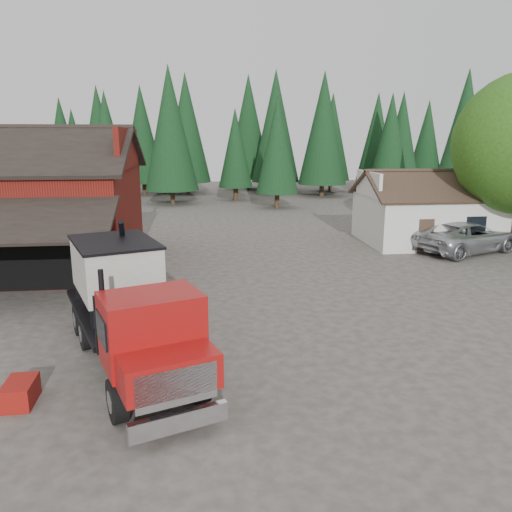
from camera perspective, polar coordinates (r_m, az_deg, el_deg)
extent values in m
plane|color=#423D34|center=(18.09, -1.65, -7.77)|extent=(120.00, 120.00, 0.00)
cube|color=maroon|center=(28.76, -26.04, 3.98)|extent=(12.00, 10.00, 5.00)
cube|color=black|center=(30.84, -25.19, 11.17)|extent=(12.80, 5.53, 2.35)
cube|color=maroon|center=(27.06, -14.50, 11.86)|extent=(0.25, 7.00, 2.00)
cylinder|color=#382619|center=(20.04, -18.40, -2.15)|extent=(0.20, 0.20, 2.80)
cube|color=silver|center=(33.50, 19.05, 4.03)|extent=(8.00, 6.00, 3.00)
cube|color=#38281E|center=(31.90, 20.51, 7.56)|extent=(8.60, 3.42, 1.80)
cube|color=#38281E|center=(34.59, 18.27, 8.12)|extent=(8.60, 3.42, 1.80)
cube|color=silver|center=(31.71, 12.76, 8.04)|extent=(0.20, 4.20, 1.50)
cube|color=silver|center=(35.16, 25.27, 7.60)|extent=(0.20, 4.20, 1.50)
cube|color=#38281E|center=(30.26, 18.84, 2.14)|extent=(0.90, 0.06, 2.00)
cube|color=black|center=(31.56, 23.86, 3.26)|extent=(1.20, 0.06, 1.00)
sphere|color=#215112|center=(32.58, 25.70, 9.41)|extent=(4.40, 4.40, 4.40)
cylinder|color=#382619|center=(47.74, 2.41, 6.49)|extent=(0.44, 0.44, 1.60)
cone|color=black|center=(47.40, 2.48, 12.62)|extent=(3.96, 3.96, 9.00)
cylinder|color=#382619|center=(49.14, 22.05, 5.73)|extent=(0.44, 0.44, 1.60)
cone|color=black|center=(48.80, 22.69, 12.83)|extent=(4.84, 4.84, 11.00)
cylinder|color=#382619|center=(51.20, -9.50, 6.79)|extent=(0.44, 0.44, 1.60)
cone|color=black|center=(50.89, -9.80, 14.19)|extent=(5.28, 5.28, 12.00)
cylinder|color=black|center=(12.57, -15.59, -15.64)|extent=(0.69, 1.12, 1.07)
cylinder|color=black|center=(13.04, -6.54, -14.10)|extent=(0.69, 1.12, 1.07)
cylinder|color=black|center=(16.77, -18.85, -8.33)|extent=(0.69, 1.12, 1.07)
cylinder|color=black|center=(17.11, -12.06, -7.43)|extent=(0.69, 1.12, 1.07)
cylinder|color=black|center=(18.03, -19.50, -6.84)|extent=(0.69, 1.12, 1.07)
cylinder|color=black|center=(18.35, -13.18, -6.05)|extent=(0.69, 1.12, 1.07)
cube|color=black|center=(15.35, -14.30, -8.48)|extent=(3.90, 8.19, 0.39)
cube|color=silver|center=(11.51, -8.76, -18.18)|extent=(2.15, 0.94, 0.44)
cube|color=silver|center=(11.21, -9.07, -14.56)|extent=(1.76, 0.73, 0.87)
cube|color=maroon|center=(11.64, -10.01, -12.69)|extent=(2.48, 1.94, 0.82)
cube|color=maroon|center=(12.54, -11.82, -8.15)|extent=(2.75, 2.35, 1.79)
cube|color=black|center=(11.74, -10.88, -8.11)|extent=(1.94, 0.78, 0.87)
cylinder|color=black|center=(12.99, -17.10, -5.22)|extent=(0.17, 0.17, 1.74)
cube|color=black|center=(13.44, -12.92, -6.94)|extent=(2.27, 0.93, 1.55)
cube|color=black|center=(16.51, -15.42, -6.01)|extent=(4.27, 6.13, 0.16)
cube|color=beige|center=(16.10, -15.73, -1.19)|extent=(3.20, 3.77, 1.55)
cone|color=beige|center=(16.37, -15.52, -4.48)|extent=(2.74, 2.74, 0.68)
cube|color=black|center=(15.93, -15.91, 1.58)|extent=(3.33, 3.90, 0.08)
cylinder|color=black|center=(17.53, -14.75, -0.29)|extent=(0.37, 2.15, 2.96)
cube|color=maroon|center=(18.53, -18.71, -3.24)|extent=(0.81, 0.93, 0.44)
cylinder|color=silver|center=(13.84, -7.77, -11.09)|extent=(0.85, 1.10, 0.54)
imported|color=#B3B6BB|center=(31.44, 22.93, 2.03)|extent=(7.19, 5.31, 1.81)
cube|color=maroon|center=(14.25, -25.34, -13.92)|extent=(0.73, 1.12, 0.60)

